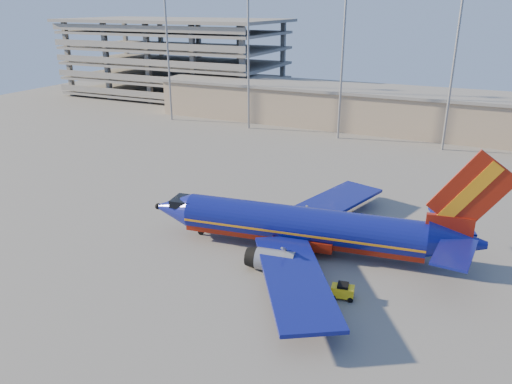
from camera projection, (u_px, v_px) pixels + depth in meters
ground at (268, 231)px, 59.70m from camera, size 220.00×220.00×0.00m
terminal_building at (426, 112)px, 103.26m from camera, size 122.00×16.00×8.50m
parking_garage at (175, 54)px, 142.84m from camera, size 62.00×32.00×21.40m
light_mast_row at (397, 50)px, 90.39m from camera, size 101.60×1.60×28.65m
aircraft_main at (309, 227)px, 54.02m from camera, size 37.99×36.33×12.89m
baggage_tug at (343, 291)px, 45.79m from camera, size 2.24×1.57×1.49m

